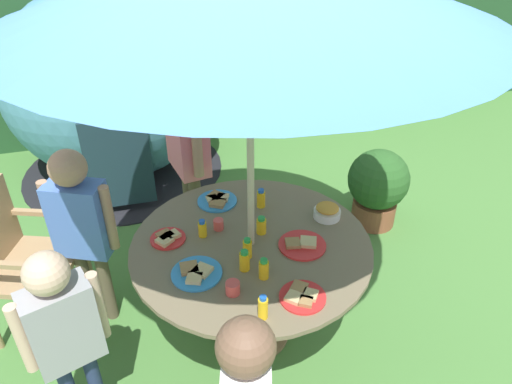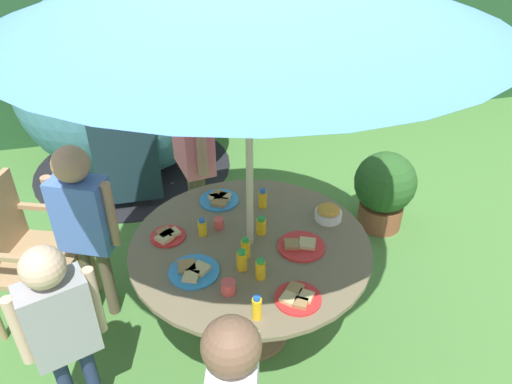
# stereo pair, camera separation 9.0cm
# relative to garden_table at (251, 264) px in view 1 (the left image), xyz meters

# --- Properties ---
(ground_plane) EXTENTS (10.00, 10.00, 0.02)m
(ground_plane) POSITION_rel_garden_table_xyz_m (0.00, 0.00, -0.57)
(ground_plane) COLOR #477A38
(hedge_backdrop) EXTENTS (9.00, 0.70, 2.05)m
(hedge_backdrop) POSITION_rel_garden_table_xyz_m (0.00, 3.26, 0.47)
(hedge_backdrop) COLOR #234C28
(hedge_backdrop) RESTS_ON ground_plane
(garden_table) EXTENTS (1.30, 1.30, 0.70)m
(garden_table) POSITION_rel_garden_table_xyz_m (0.00, 0.00, 0.00)
(garden_table) COLOR brown
(garden_table) RESTS_ON ground_plane
(wooden_chair) EXTENTS (0.60, 0.63, 0.92)m
(wooden_chair) POSITION_rel_garden_table_xyz_m (-1.27, 0.49, -0.03)
(wooden_chair) COLOR tan
(wooden_chair) RESTS_ON ground_plane
(dome_tent) EXTENTS (1.90, 1.90, 1.68)m
(dome_tent) POSITION_rel_garden_table_xyz_m (-0.63, 2.24, 0.28)
(dome_tent) COLOR teal
(dome_tent) RESTS_ON ground_plane
(potted_plant) EXTENTS (0.47, 0.47, 0.64)m
(potted_plant) POSITION_rel_garden_table_xyz_m (1.25, 0.83, -0.21)
(potted_plant) COLOR brown
(potted_plant) RESTS_ON ground_plane
(child_in_pink_shirt) EXTENTS (0.26, 0.47, 1.41)m
(child_in_pink_shirt) POSITION_rel_garden_table_xyz_m (-0.17, 1.00, 0.34)
(child_in_pink_shirt) COLOR brown
(child_in_pink_shirt) RESTS_ON ground_plane
(child_in_blue_shirt) EXTENTS (0.37, 0.28, 1.19)m
(child_in_blue_shirt) POSITION_rel_garden_table_xyz_m (-0.88, 0.40, 0.20)
(child_in_blue_shirt) COLOR brown
(child_in_blue_shirt) RESTS_ON ground_plane
(child_in_grey_shirt) EXTENTS (0.36, 0.24, 1.11)m
(child_in_grey_shirt) POSITION_rel_garden_table_xyz_m (-0.95, -0.32, 0.15)
(child_in_grey_shirt) COLOR navy
(child_in_grey_shirt) RESTS_ON ground_plane
(snack_bowl) EXTENTS (0.16, 0.16, 0.08)m
(snack_bowl) POSITION_rel_garden_table_xyz_m (0.48, 0.11, 0.19)
(snack_bowl) COLOR white
(snack_bowl) RESTS_ON garden_table
(plate_far_right) EXTENTS (0.25, 0.25, 0.03)m
(plate_far_right) POSITION_rel_garden_table_xyz_m (-0.33, -0.16, 0.16)
(plate_far_right) COLOR #338CD8
(plate_far_right) RESTS_ON garden_table
(plate_near_left) EXTENTS (0.25, 0.25, 0.03)m
(plate_near_left) POSITION_rel_garden_table_xyz_m (0.25, -0.10, 0.16)
(plate_near_left) COLOR red
(plate_near_left) RESTS_ON garden_table
(plate_center_back) EXTENTS (0.22, 0.22, 0.03)m
(plate_center_back) POSITION_rel_garden_table_xyz_m (0.12, -0.46, 0.16)
(plate_center_back) COLOR red
(plate_center_back) RESTS_ON garden_table
(plate_mid_right) EXTENTS (0.19, 0.19, 0.03)m
(plate_mid_right) POSITION_rel_garden_table_xyz_m (-0.43, 0.15, 0.16)
(plate_mid_right) COLOR red
(plate_mid_right) RESTS_ON garden_table
(plate_back_edge) EXTENTS (0.24, 0.24, 0.03)m
(plate_back_edge) POSITION_rel_garden_table_xyz_m (-0.09, 0.44, 0.16)
(plate_back_edge) COLOR #338CD8
(plate_back_edge) RESTS_ON garden_table
(juice_bottle_near_right) EXTENTS (0.05, 0.05, 0.12)m
(juice_bottle_near_right) POSITION_rel_garden_table_xyz_m (-0.09, -0.19, 0.20)
(juice_bottle_near_right) COLOR yellow
(juice_bottle_near_right) RESTS_ON garden_table
(juice_bottle_far_left) EXTENTS (0.06, 0.06, 0.10)m
(juice_bottle_far_left) POSITION_rel_garden_table_xyz_m (0.08, 0.07, 0.20)
(juice_bottle_far_left) COLOR yellow
(juice_bottle_far_left) RESTS_ON garden_table
(juice_bottle_center_front) EXTENTS (0.05, 0.05, 0.11)m
(juice_bottle_center_front) POSITION_rel_garden_table_xyz_m (-0.01, -0.27, 0.20)
(juice_bottle_center_front) COLOR yellow
(juice_bottle_center_front) RESTS_ON garden_table
(juice_bottle_mid_left) EXTENTS (0.05, 0.05, 0.13)m
(juice_bottle_mid_left) POSITION_rel_garden_table_xyz_m (-0.09, -0.52, 0.21)
(juice_bottle_mid_left) COLOR yellow
(juice_bottle_mid_left) RESTS_ON garden_table
(juice_bottle_front_edge) EXTENTS (0.05, 0.05, 0.12)m
(juice_bottle_front_edge) POSITION_rel_garden_table_xyz_m (0.15, 0.32, 0.20)
(juice_bottle_front_edge) COLOR yellow
(juice_bottle_front_edge) RESTS_ON garden_table
(juice_bottle_spot_a) EXTENTS (0.05, 0.05, 0.12)m
(juice_bottle_spot_a) POSITION_rel_garden_table_xyz_m (-0.05, -0.10, 0.20)
(juice_bottle_spot_a) COLOR yellow
(juice_bottle_spot_a) RESTS_ON garden_table
(juice_bottle_spot_b) EXTENTS (0.05, 0.05, 0.10)m
(juice_bottle_spot_b) POSITION_rel_garden_table_xyz_m (-0.24, 0.13, 0.20)
(juice_bottle_spot_b) COLOR yellow
(juice_bottle_spot_b) RESTS_ON garden_table
(cup_near) EXTENTS (0.07, 0.07, 0.06)m
(cup_near) POSITION_rel_garden_table_xyz_m (-0.18, -0.33, 0.18)
(cup_near) COLOR #E04C47
(cup_near) RESTS_ON garden_table
(cup_far) EXTENTS (0.06, 0.06, 0.06)m
(cup_far) POSITION_rel_garden_table_xyz_m (-0.14, 0.17, 0.18)
(cup_far) COLOR #E04C47
(cup_far) RESTS_ON garden_table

